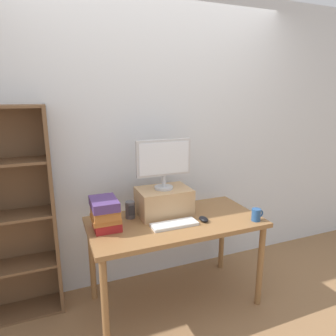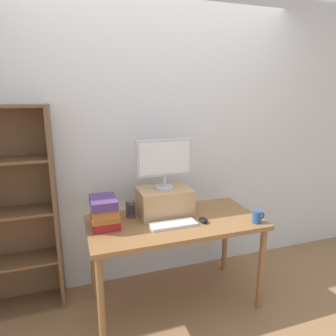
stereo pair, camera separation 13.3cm
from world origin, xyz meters
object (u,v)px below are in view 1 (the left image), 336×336
at_px(keyboard, 174,224).
at_px(coffee_mug, 256,215).
at_px(desk, 175,229).
at_px(computer_mouse, 204,219).
at_px(riser_box, 164,201).
at_px(computer_monitor, 164,161).
at_px(desk_speaker, 130,210).
at_px(book_stack, 105,213).

relative_size(keyboard, coffee_mug, 3.50).
xyz_separation_m(desk, computer_mouse, (0.20, -0.11, 0.10)).
xyz_separation_m(riser_box, computer_monitor, (0.00, -0.00, 0.35)).
relative_size(desk, desk_speaker, 9.86).
distance_m(keyboard, desk_speaker, 0.39).
bearing_deg(riser_box, book_stack, -167.33).
relative_size(desk, coffee_mug, 13.32).
xyz_separation_m(desk, desk_speaker, (-0.32, 0.18, 0.15)).
bearing_deg(computer_mouse, riser_box, 131.92).
bearing_deg(riser_box, computer_mouse, -48.08).
distance_m(coffee_mug, desk_speaker, 1.01).
height_order(desk, desk_speaker, desk_speaker).
height_order(coffee_mug, desk_speaker, desk_speaker).
bearing_deg(computer_monitor, computer_mouse, -47.92).
bearing_deg(keyboard, computer_mouse, -2.30).
height_order(keyboard, desk_speaker, desk_speaker).
distance_m(riser_box, keyboard, 0.27).
relative_size(keyboard, desk_speaker, 2.59).
bearing_deg(desk_speaker, coffee_mug, -25.09).
xyz_separation_m(coffee_mug, desk_speaker, (-0.91, 0.43, 0.02)).
distance_m(computer_mouse, book_stack, 0.76).
xyz_separation_m(riser_box, coffee_mug, (0.63, -0.41, -0.06)).
bearing_deg(desk, keyboard, -117.20).
relative_size(computer_mouse, coffee_mug, 1.01).
distance_m(computer_mouse, desk_speaker, 0.59).
distance_m(desk, keyboard, 0.14).
relative_size(computer_monitor, keyboard, 1.27).
relative_size(riser_box, computer_mouse, 4.15).
bearing_deg(book_stack, desk_speaker, 31.04).
relative_size(riser_box, computer_monitor, 0.94).
height_order(desk, computer_monitor, computer_monitor).
xyz_separation_m(desk, riser_box, (-0.04, 0.16, 0.19)).
xyz_separation_m(riser_box, desk_speaker, (-0.28, 0.02, -0.04)).
xyz_separation_m(computer_monitor, keyboard, (-0.01, -0.25, -0.45)).
distance_m(computer_monitor, desk_speaker, 0.48).
distance_m(desk, computer_monitor, 0.56).
height_order(desk, book_stack, book_stack).
distance_m(riser_box, computer_mouse, 0.36).
xyz_separation_m(desk, book_stack, (-0.54, 0.04, 0.21)).
bearing_deg(coffee_mug, riser_box, 147.12).
relative_size(desk, book_stack, 5.22).
height_order(riser_box, book_stack, book_stack).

